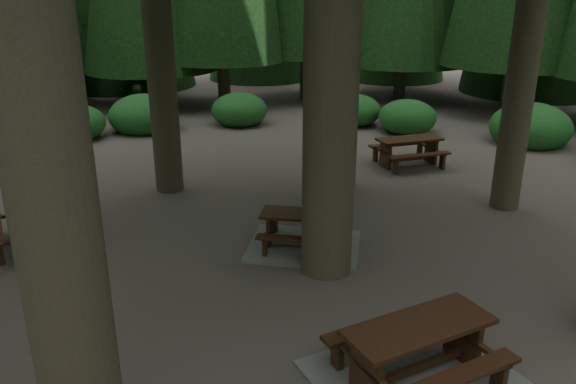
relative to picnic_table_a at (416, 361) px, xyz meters
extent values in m
plane|color=#4C463E|center=(-0.94, 2.81, -0.27)|extent=(80.00, 80.00, 0.00)
cube|color=gray|center=(0.00, 0.00, -0.25)|extent=(2.72, 2.41, 0.05)
cube|color=#361810|center=(0.00, 0.00, 0.49)|extent=(1.95, 1.11, 0.06)
cube|color=#361810|center=(-0.14, 0.60, 0.19)|extent=(1.84, 0.66, 0.05)
cube|color=#361810|center=(0.14, -0.60, 0.19)|extent=(1.84, 0.66, 0.05)
cube|color=#361810|center=(-0.72, -0.16, 0.09)|extent=(0.20, 0.56, 0.73)
cube|color=#361810|center=(-0.72, -0.16, 0.16)|extent=(0.41, 1.46, 0.06)
cube|color=#361810|center=(0.72, 0.16, 0.09)|extent=(0.20, 0.56, 0.73)
cube|color=#361810|center=(0.72, 0.16, 0.16)|extent=(0.41, 1.46, 0.06)
cube|color=#361810|center=(0.00, 0.00, -0.09)|extent=(1.51, 0.42, 0.08)
cube|color=#361810|center=(-5.13, 5.36, 0.42)|extent=(0.99, 1.76, 0.06)
cube|color=#361810|center=(-4.59, 5.48, 0.14)|extent=(0.59, 1.67, 0.05)
cube|color=#361810|center=(-4.99, 4.71, 0.06)|extent=(0.51, 0.18, 0.66)
cube|color=#361810|center=(-4.99, 4.71, 0.11)|extent=(1.32, 0.37, 0.06)
cube|color=#361810|center=(-5.28, 6.01, 0.06)|extent=(0.51, 0.18, 0.66)
cube|color=#361810|center=(-5.28, 6.01, 0.11)|extent=(1.32, 0.37, 0.06)
cube|color=#361810|center=(-5.13, 5.36, -0.11)|extent=(0.38, 1.36, 0.07)
cube|color=gray|center=(-0.26, 3.93, -0.25)|extent=(2.50, 2.32, 0.05)
cube|color=#361810|center=(-0.26, 3.93, 0.38)|extent=(1.68, 1.19, 0.05)
cube|color=#361810|center=(-0.04, 4.41, 0.12)|extent=(1.52, 0.83, 0.04)
cube|color=#361810|center=(-0.47, 3.46, 0.12)|extent=(1.52, 0.83, 0.04)
cube|color=#361810|center=(-0.83, 4.19, 0.04)|extent=(0.26, 0.47, 0.63)
cube|color=#361810|center=(-0.83, 4.19, 0.09)|extent=(0.57, 1.18, 0.05)
cube|color=#361810|center=(0.32, 3.68, 0.04)|extent=(0.26, 0.47, 0.63)
cube|color=#361810|center=(0.32, 3.68, 0.09)|extent=(0.57, 1.18, 0.05)
cube|color=#361810|center=(-0.26, 3.93, -0.12)|extent=(1.22, 0.59, 0.07)
cube|color=#361810|center=(3.89, 8.12, 0.45)|extent=(1.76, 0.77, 0.06)
cube|color=#361810|center=(3.86, 8.70, 0.16)|extent=(1.74, 0.34, 0.05)
cube|color=#361810|center=(3.93, 7.55, 0.16)|extent=(1.74, 0.34, 0.05)
cube|color=#361810|center=(3.21, 8.08, 0.07)|extent=(0.11, 0.53, 0.69)
cube|color=#361810|center=(3.21, 8.08, 0.13)|extent=(0.16, 1.39, 0.06)
cube|color=#361810|center=(4.58, 8.16, 0.07)|extent=(0.11, 0.53, 0.69)
cube|color=#361810|center=(4.58, 8.16, 0.13)|extent=(0.16, 1.39, 0.06)
cube|color=#361810|center=(3.89, 8.12, -0.10)|extent=(1.44, 0.16, 0.08)
ellipsoid|color=#216126|center=(8.50, 9.26, 0.13)|extent=(2.42, 2.42, 1.49)
ellipsoid|color=#216126|center=(5.50, 11.50, 0.13)|extent=(1.90, 1.90, 1.17)
ellipsoid|color=#216126|center=(4.20, 12.97, 0.13)|extent=(1.84, 1.84, 1.13)
ellipsoid|color=#216126|center=(0.36, 14.06, 0.13)|extent=(1.95, 1.95, 1.20)
ellipsoid|color=#216126|center=(-2.87, 14.01, 0.13)|extent=(2.31, 2.31, 1.42)
ellipsoid|color=#216126|center=(-5.03, 13.37, 0.13)|extent=(1.93, 1.93, 1.19)
camera|label=1|loc=(-2.93, -5.05, 4.22)|focal=35.00mm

